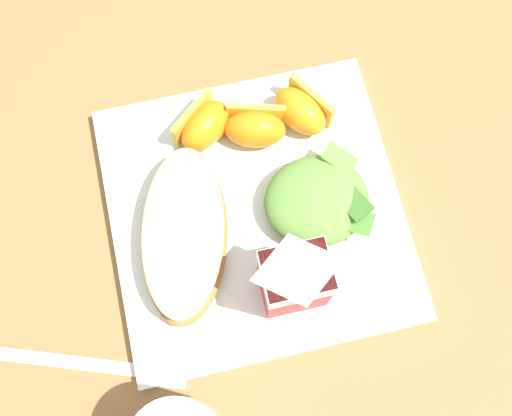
{
  "coord_description": "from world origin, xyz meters",
  "views": [
    {
      "loc": [
        0.04,
        0.17,
        0.6
      ],
      "look_at": [
        0.0,
        0.0,
        0.03
      ],
      "focal_mm": 44.33,
      "sensor_mm": 36.0,
      "label": 1
    }
  ],
  "objects_px": {
    "white_plate": "(256,213)",
    "orange_wedge_middle": "(255,128)",
    "orange_wedge_front": "(301,110)",
    "metal_fork": "(103,366)",
    "green_salad_pile": "(317,200)",
    "orange_wedge_rear": "(204,125)",
    "cheesy_pizza_bread": "(185,234)",
    "milk_carton": "(295,277)"
  },
  "relations": [
    {
      "from": "orange_wedge_middle",
      "to": "metal_fork",
      "type": "bearing_deg",
      "value": 45.11
    },
    {
      "from": "orange_wedge_front",
      "to": "orange_wedge_middle",
      "type": "bearing_deg",
      "value": 9.63
    },
    {
      "from": "white_plate",
      "to": "orange_wedge_front",
      "type": "height_order",
      "value": "orange_wedge_front"
    },
    {
      "from": "white_plate",
      "to": "orange_wedge_rear",
      "type": "bearing_deg",
      "value": -70.95
    },
    {
      "from": "orange_wedge_front",
      "to": "orange_wedge_middle",
      "type": "height_order",
      "value": "same"
    },
    {
      "from": "white_plate",
      "to": "orange_wedge_middle",
      "type": "height_order",
      "value": "orange_wedge_middle"
    },
    {
      "from": "cheesy_pizza_bread",
      "to": "green_salad_pile",
      "type": "xyz_separation_m",
      "value": [
        -0.13,
        -0.0,
        0.0
      ]
    },
    {
      "from": "orange_wedge_rear",
      "to": "milk_carton",
      "type": "bearing_deg",
      "value": 105.07
    },
    {
      "from": "orange_wedge_middle",
      "to": "orange_wedge_rear",
      "type": "relative_size",
      "value": 0.98
    },
    {
      "from": "green_salad_pile",
      "to": "orange_wedge_rear",
      "type": "relative_size",
      "value": 1.45
    },
    {
      "from": "white_plate",
      "to": "cheesy_pizza_bread",
      "type": "bearing_deg",
      "value": 10.17
    },
    {
      "from": "white_plate",
      "to": "metal_fork",
      "type": "relative_size",
      "value": 1.53
    },
    {
      "from": "milk_carton",
      "to": "orange_wedge_middle",
      "type": "relative_size",
      "value": 1.63
    },
    {
      "from": "white_plate",
      "to": "green_salad_pile",
      "type": "relative_size",
      "value": 2.8
    },
    {
      "from": "orange_wedge_middle",
      "to": "green_salad_pile",
      "type": "bearing_deg",
      "value": 115.12
    },
    {
      "from": "green_salad_pile",
      "to": "milk_carton",
      "type": "bearing_deg",
      "value": 60.04
    },
    {
      "from": "orange_wedge_front",
      "to": "metal_fork",
      "type": "relative_size",
      "value": 0.38
    },
    {
      "from": "green_salad_pile",
      "to": "orange_wedge_front",
      "type": "bearing_deg",
      "value": -95.03
    },
    {
      "from": "cheesy_pizza_bread",
      "to": "milk_carton",
      "type": "height_order",
      "value": "milk_carton"
    },
    {
      "from": "cheesy_pizza_bread",
      "to": "white_plate",
      "type": "bearing_deg",
      "value": -169.83
    },
    {
      "from": "milk_carton",
      "to": "orange_wedge_rear",
      "type": "xyz_separation_m",
      "value": [
        0.05,
        -0.17,
        -0.04
      ]
    },
    {
      "from": "orange_wedge_rear",
      "to": "orange_wedge_front",
      "type": "bearing_deg",
      "value": 176.87
    },
    {
      "from": "milk_carton",
      "to": "orange_wedge_front",
      "type": "relative_size",
      "value": 1.57
    },
    {
      "from": "cheesy_pizza_bread",
      "to": "orange_wedge_rear",
      "type": "height_order",
      "value": "orange_wedge_rear"
    },
    {
      "from": "orange_wedge_front",
      "to": "white_plate",
      "type": "bearing_deg",
      "value": 52.57
    },
    {
      "from": "orange_wedge_rear",
      "to": "metal_fork",
      "type": "xyz_separation_m",
      "value": [
        0.14,
        0.2,
        -0.03
      ]
    },
    {
      "from": "cheesy_pizza_bread",
      "to": "green_salad_pile",
      "type": "relative_size",
      "value": 1.84
    },
    {
      "from": "orange_wedge_rear",
      "to": "white_plate",
      "type": "bearing_deg",
      "value": 109.05
    },
    {
      "from": "orange_wedge_rear",
      "to": "metal_fork",
      "type": "relative_size",
      "value": 0.38
    },
    {
      "from": "milk_carton",
      "to": "orange_wedge_rear",
      "type": "relative_size",
      "value": 1.59
    },
    {
      "from": "cheesy_pizza_bread",
      "to": "orange_wedge_rear",
      "type": "relative_size",
      "value": 2.66
    },
    {
      "from": "cheesy_pizza_bread",
      "to": "orange_wedge_front",
      "type": "distance_m",
      "value": 0.17
    },
    {
      "from": "cheesy_pizza_bread",
      "to": "metal_fork",
      "type": "bearing_deg",
      "value": 44.57
    },
    {
      "from": "milk_carton",
      "to": "orange_wedge_middle",
      "type": "distance_m",
      "value": 0.16
    },
    {
      "from": "white_plate",
      "to": "orange_wedge_rear",
      "type": "distance_m",
      "value": 0.1
    },
    {
      "from": "cheesy_pizza_bread",
      "to": "orange_wedge_middle",
      "type": "distance_m",
      "value": 0.13
    },
    {
      "from": "cheesy_pizza_bread",
      "to": "milk_carton",
      "type": "relative_size",
      "value": 1.67
    },
    {
      "from": "milk_carton",
      "to": "metal_fork",
      "type": "xyz_separation_m",
      "value": [
        0.19,
        0.03,
        -0.07
      ]
    },
    {
      "from": "cheesy_pizza_bread",
      "to": "milk_carton",
      "type": "bearing_deg",
      "value": 141.3
    },
    {
      "from": "green_salad_pile",
      "to": "orange_wedge_front",
      "type": "xyz_separation_m",
      "value": [
        -0.01,
        -0.09,
        -0.0
      ]
    },
    {
      "from": "orange_wedge_middle",
      "to": "metal_fork",
      "type": "relative_size",
      "value": 0.37
    },
    {
      "from": "green_salad_pile",
      "to": "milk_carton",
      "type": "xyz_separation_m",
      "value": [
        0.04,
        0.07,
        0.04
      ]
    }
  ]
}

